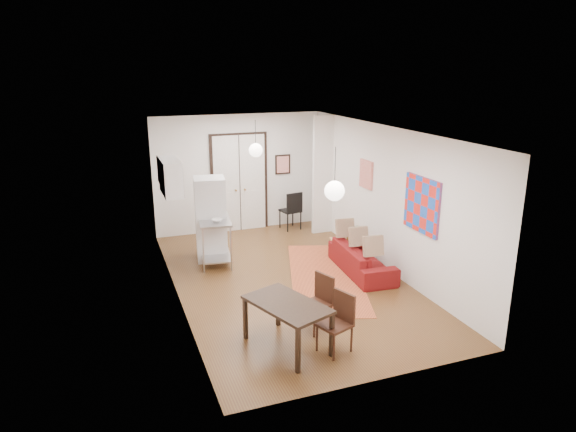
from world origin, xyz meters
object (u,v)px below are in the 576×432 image
object	(u,v)px
dining_table	(287,308)
dining_chair_near	(313,297)
sofa	(362,259)
black_side_chair	(289,206)
fridge	(211,219)
dining_chair_far	(332,317)
kitchen_counter	(215,233)
coffee_table	(351,242)

from	to	relation	value
dining_table	dining_chair_near	distance (m)	0.75
sofa	dining_table	xyz separation A→B (m)	(-2.40, -2.18, 0.36)
dining_table	black_side_chair	bearing A→B (deg)	69.35
sofa	black_side_chair	distance (m)	3.31
dining_chair_near	dining_table	bearing A→B (deg)	-74.33
fridge	dining_chair_far	bearing A→B (deg)	-70.45
fridge	kitchen_counter	bearing A→B (deg)	-73.42
dining_chair_near	black_side_chair	world-z (taller)	black_side_chair
sofa	dining_chair_near	size ratio (longest dim) A/B	2.14
sofa	dining_table	world-z (taller)	dining_table
fridge	black_side_chair	distance (m)	2.77
sofa	dining_chair_near	distance (m)	2.52
sofa	fridge	bearing A→B (deg)	60.29
dining_table	kitchen_counter	bearing A→B (deg)	93.59
coffee_table	dining_chair_near	distance (m)	3.30
dining_table	black_side_chair	xyz separation A→B (m)	(2.06, 5.46, -0.06)
kitchen_counter	sofa	bearing A→B (deg)	-23.26
sofa	kitchen_counter	distance (m)	3.11
kitchen_counter	fridge	bearing A→B (deg)	106.58
fridge	black_side_chair	xyz separation A→B (m)	(2.32, 1.47, -0.32)
sofa	fridge	xyz separation A→B (m)	(-2.67, 1.81, 0.62)
coffee_table	fridge	xyz separation A→B (m)	(-2.87, 0.93, 0.56)
sofa	coffee_table	distance (m)	0.90
fridge	dining_chair_near	world-z (taller)	fridge
dining_table	sofa	bearing A→B (deg)	42.19
coffee_table	kitchen_counter	xyz separation A→B (m)	(-2.84, 0.72, 0.31)
sofa	dining_chair_far	size ratio (longest dim) A/B	2.14
kitchen_counter	black_side_chair	bearing A→B (deg)	44.16
sofa	dining_chair_near	world-z (taller)	dining_chair_near
fridge	dining_chair_near	size ratio (longest dim) A/B	2.01
coffee_table	fridge	bearing A→B (deg)	162.11
dining_chair_near	coffee_table	bearing A→B (deg)	122.25
coffee_table	black_side_chair	world-z (taller)	black_side_chair
kitchen_counter	fridge	world-z (taller)	fridge
dining_table	dining_chair_near	bearing A→B (deg)	36.09
kitchen_counter	black_side_chair	distance (m)	2.84
dining_table	dining_chair_near	world-z (taller)	dining_chair_near
sofa	dining_table	distance (m)	3.26
black_side_chair	coffee_table	bearing A→B (deg)	91.94
fridge	dining_chair_far	size ratio (longest dim) A/B	2.01
sofa	coffee_table	world-z (taller)	sofa
coffee_table	black_side_chair	size ratio (longest dim) A/B	0.96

